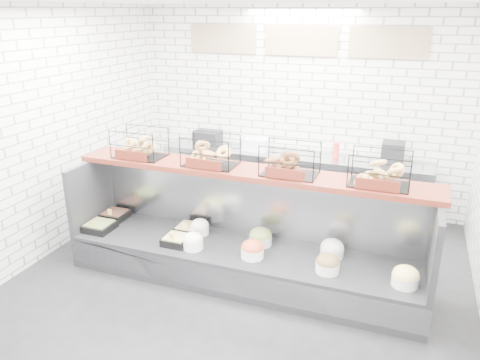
% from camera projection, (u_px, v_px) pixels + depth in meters
% --- Properties ---
extents(ground, '(5.50, 5.50, 0.00)m').
position_uv_depth(ground, '(232.00, 292.00, 5.13)').
color(ground, black).
rests_on(ground, ground).
extents(room_shell, '(5.02, 5.51, 3.01)m').
position_uv_depth(room_shell, '(252.00, 96.00, 4.95)').
color(room_shell, white).
rests_on(room_shell, ground).
extents(display_case, '(4.00, 0.90, 1.20)m').
position_uv_depth(display_case, '(244.00, 252.00, 5.32)').
color(display_case, black).
rests_on(display_case, ground).
extents(bagel_shelf, '(4.10, 0.50, 0.40)m').
position_uv_depth(bagel_shelf, '(249.00, 160.00, 5.11)').
color(bagel_shelf, '#4F1911').
rests_on(bagel_shelf, display_case).
extents(prep_counter, '(4.00, 0.60, 1.20)m').
position_uv_depth(prep_counter, '(290.00, 181.00, 7.11)').
color(prep_counter, '#93969B').
rests_on(prep_counter, ground).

